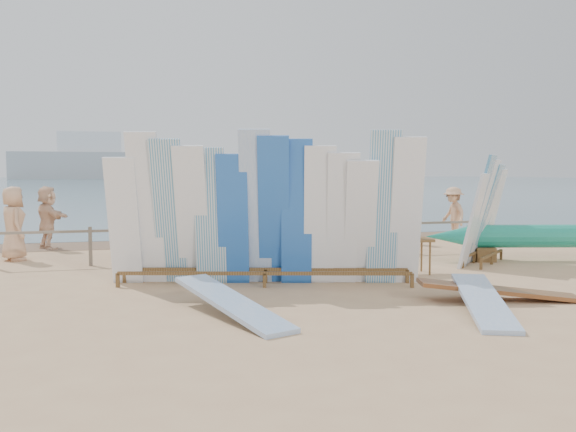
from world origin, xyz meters
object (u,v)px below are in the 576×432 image
object	(u,v)px
beachgoer_4	(298,219)
beachgoer_11	(48,218)
main_surfboard_rack	(265,216)
flat_board_b	(483,312)
side_surfboard_rack	(484,216)
vendor_table	(409,255)
beachgoer_7	(368,214)
beachgoer_8	(396,215)
outrigger_canoe	(553,238)
stroller	(309,236)
beachgoer_3	(161,213)
beach_chair_right	(301,242)
flat_board_a	(232,317)
beach_chair_left	(306,244)
beachgoer_0	(13,224)
beachgoer_9	(374,216)
flat_board_c	(499,300)

from	to	relation	value
beachgoer_4	beachgoer_11	world-z (taller)	beachgoer_11
main_surfboard_rack	flat_board_b	world-z (taller)	main_surfboard_rack
side_surfboard_rack	beachgoer_11	distance (m)	11.61
vendor_table	beachgoer_7	size ratio (longest dim) A/B	0.65
flat_board_b	beachgoer_8	distance (m)	9.04
outrigger_canoe	stroller	xyz separation A→B (m)	(-5.27, 2.97, -0.10)
beachgoer_11	beachgoer_3	distance (m)	3.10
beach_chair_right	beachgoer_3	distance (m)	4.33
flat_board_a	flat_board_b	bearing A→B (deg)	-31.36
outrigger_canoe	main_surfboard_rack	bearing A→B (deg)	-156.19
side_surfboard_rack	beachgoer_8	bearing A→B (deg)	50.69
beach_chair_left	beach_chair_right	distance (m)	0.46
side_surfboard_rack	flat_board_b	distance (m)	5.34
flat_board_a	beach_chair_left	world-z (taller)	beach_chair_left
beachgoer_0	flat_board_b	bearing A→B (deg)	-156.17
vendor_table	stroller	world-z (taller)	vendor_table
vendor_table	beachgoer_4	xyz separation A→B (m)	(-1.01, 4.89, 0.42)
flat_board_a	main_surfboard_rack	bearing A→B (deg)	45.06
beach_chair_left	beachgoer_3	distance (m)	4.60
beachgoer_4	stroller	bearing A→B (deg)	147.88
vendor_table	beach_chair_left	world-z (taller)	vendor_table
beachgoer_4	beachgoer_3	size ratio (longest dim) A/B	0.87
beach_chair_left	beachgoer_9	xyz separation A→B (m)	(2.60, 1.53, 0.60)
side_surfboard_rack	outrigger_canoe	world-z (taller)	side_surfboard_rack
flat_board_a	beachgoer_4	distance (m)	8.43
outrigger_canoe	flat_board_c	xyz separation A→B (m)	(-3.99, -3.67, -0.56)
beach_chair_right	stroller	distance (m)	0.53
beachgoer_3	vendor_table	bearing A→B (deg)	87.18
outrigger_canoe	beachgoer_0	distance (m)	13.10
outrigger_canoe	beachgoer_8	world-z (taller)	beachgoer_8
flat_board_a	beachgoer_8	bearing A→B (deg)	30.53
beach_chair_left	beachgoer_11	size ratio (longest dim) A/B	0.46
beachgoer_0	side_surfboard_rack	bearing A→B (deg)	-129.20
vendor_table	beachgoer_9	xyz separation A→B (m)	(1.49, 5.31, 0.43)
flat_board_a	beachgoer_7	size ratio (longest dim) A/B	1.46
main_surfboard_rack	vendor_table	distance (m)	3.39
beach_chair_right	beachgoer_11	world-z (taller)	beachgoer_11
beach_chair_right	beachgoer_3	world-z (taller)	beachgoer_3
flat_board_b	stroller	world-z (taller)	stroller
flat_board_b	side_surfboard_rack	bearing A→B (deg)	78.87
vendor_table	beachgoer_0	distance (m)	9.44
beach_chair_left	beachgoer_7	size ratio (longest dim) A/B	0.44
vendor_table	beachgoer_4	size ratio (longest dim) A/B	0.73
flat_board_b	beachgoer_9	distance (m)	9.14
side_surfboard_rack	flat_board_a	xyz separation A→B (m)	(-6.62, -3.65, -1.14)
flat_board_b	vendor_table	bearing A→B (deg)	103.40
side_surfboard_rack	beach_chair_left	xyz separation A→B (m)	(-3.42, 2.96, -0.90)
side_surfboard_rack	beachgoer_4	bearing A→B (deg)	86.87
beachgoer_7	beach_chair_right	bearing A→B (deg)	177.94
main_surfboard_rack	beachgoer_9	xyz separation A→B (m)	(4.72, 5.79, -0.49)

